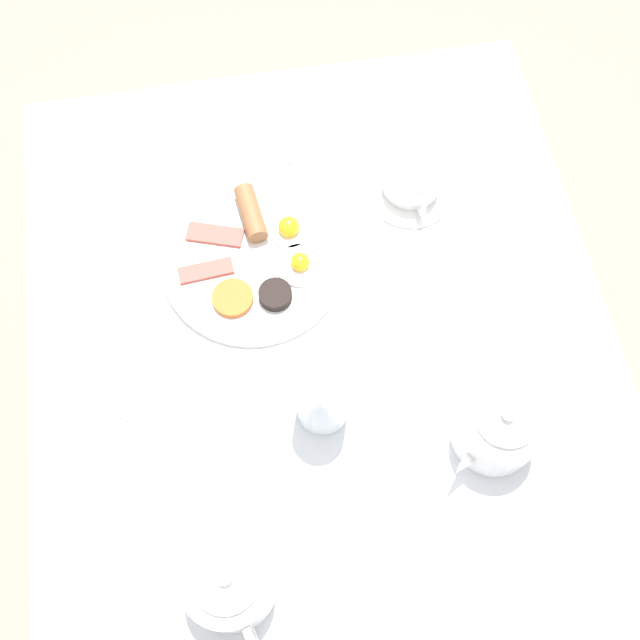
{
  "coord_description": "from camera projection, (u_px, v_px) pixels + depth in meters",
  "views": [
    {
      "loc": [
        -0.07,
        -0.42,
        1.69
      ],
      "look_at": [
        0.0,
        0.0,
        0.72
      ],
      "focal_mm": 42.0,
      "sensor_mm": 36.0,
      "label": 1
    }
  ],
  "objects": [
    {
      "name": "fork_by_plate",
      "position": [
        318.0,
        128.0,
        1.22
      ],
      "size": [
        0.12,
        0.13,
        0.0
      ],
      "rotation": [
        0.0,
        0.0,
        5.56
      ],
      "color": "silver",
      "rests_on": "table"
    },
    {
      "name": "teapot_far",
      "position": [
        499.0,
        427.0,
        0.97
      ],
      "size": [
        0.17,
        0.12,
        0.11
      ],
      "rotation": [
        0.0,
        0.0,
        3.76
      ],
      "color": "white",
      "rests_on": "table"
    },
    {
      "name": "ground_plane",
      "position": [
        320.0,
        448.0,
        1.72
      ],
      "size": [
        8.0,
        8.0,
        0.0
      ],
      "primitive_type": "plane",
      "color": "gray"
    },
    {
      "name": "breakfast_plate",
      "position": [
        256.0,
        258.0,
        1.11
      ],
      "size": [
        0.27,
        0.27,
        0.04
      ],
      "color": "white",
      "rests_on": "table"
    },
    {
      "name": "teacup_with_saucer_left",
      "position": [
        412.0,
        181.0,
        1.15
      ],
      "size": [
        0.14,
        0.14,
        0.06
      ],
      "color": "white",
      "rests_on": "table"
    },
    {
      "name": "table",
      "position": [
        320.0,
        346.0,
        1.15
      ],
      "size": [
        0.83,
        0.95,
        0.7
      ],
      "color": "silver",
      "rests_on": "ground_plane"
    },
    {
      "name": "water_glass_tall",
      "position": [
        323.0,
        394.0,
        0.96
      ],
      "size": [
        0.07,
        0.07,
        0.15
      ],
      "color": "white",
      "rests_on": "table"
    },
    {
      "name": "teapot_near",
      "position": [
        231.0,
        583.0,
        0.89
      ],
      "size": [
        0.11,
        0.19,
        0.11
      ],
      "rotation": [
        0.0,
        0.0,
        1.83
      ],
      "color": "white",
      "rests_on": "table"
    },
    {
      "name": "knife_by_plate",
      "position": [
        134.0,
        421.0,
        1.02
      ],
      "size": [
        0.15,
        0.15,
        0.0
      ],
      "rotation": [
        0.0,
        0.0,
        3.92
      ],
      "color": "silver",
      "rests_on": "table"
    }
  ]
}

